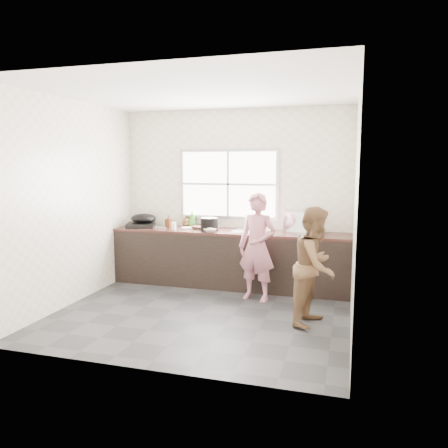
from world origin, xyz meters
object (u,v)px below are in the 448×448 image
(pot_lid_left, at_px, (151,227))
(bottle_brown_tall, at_px, (169,222))
(cutting_board, at_px, (205,227))
(black_pot, at_px, (209,224))
(person_side, at_px, (315,266))
(bowl_crabs, at_px, (265,232))
(bottle_brown_short, at_px, (187,221))
(pot_lid_right, at_px, (161,227))
(woman, at_px, (257,250))
(dish_rack, at_px, (300,222))
(bowl_mince, at_px, (210,230))
(wok, at_px, (144,218))
(bowl_held, at_px, (261,232))
(glass_jar, at_px, (174,226))
(burner, at_px, (141,225))
(plate_food, at_px, (188,228))
(bottle_green, at_px, (192,218))

(pot_lid_left, bearing_deg, bottle_brown_tall, 13.31)
(cutting_board, distance_m, black_pot, 0.24)
(person_side, height_order, bowl_crabs, person_side)
(bottle_brown_short, distance_m, pot_lid_right, 0.42)
(pot_lid_left, bearing_deg, cutting_board, 6.96)
(woman, height_order, dish_rack, woman)
(bowl_mince, relative_size, dish_rack, 0.45)
(bowl_crabs, bearing_deg, pot_lid_left, 172.72)
(wok, bearing_deg, bowl_held, -6.43)
(glass_jar, distance_m, dish_rack, 1.93)
(glass_jar, relative_size, pot_lid_left, 0.40)
(pot_lid_left, bearing_deg, glass_jar, -17.08)
(bottle_brown_tall, height_order, bottle_brown_short, bottle_brown_tall)
(woman, height_order, burner, woman)
(bowl_held, bearing_deg, bottle_brown_short, 161.43)
(plate_food, xyz_separation_m, bottle_green, (0.02, 0.17, 0.13))
(bottle_brown_tall, bearing_deg, plate_food, -7.59)
(black_pot, bearing_deg, pot_lid_left, 175.80)
(bottle_brown_tall, distance_m, wok, 0.41)
(woman, height_order, person_side, woman)
(cutting_board, distance_m, dish_rack, 1.51)
(glass_jar, bearing_deg, black_pot, 6.78)
(burner, bearing_deg, bowl_mince, -9.15)
(person_side, height_order, plate_food, person_side)
(plate_food, relative_size, bottle_brown_short, 1.20)
(bowl_held, xyz_separation_m, bottle_green, (-1.21, 0.44, 0.11))
(glass_jar, height_order, wok, wok)
(glass_jar, bearing_deg, bowl_mince, -9.39)
(black_pot, height_order, bottle_brown_short, black_pot)
(person_side, height_order, black_pot, person_side)
(glass_jar, xyz_separation_m, dish_rack, (1.92, 0.15, 0.11))
(bottle_brown_tall, distance_m, bottle_brown_short, 0.29)
(burner, bearing_deg, person_side, -23.58)
(wok, relative_size, pot_lid_right, 1.81)
(plate_food, height_order, bottle_brown_tall, bottle_brown_tall)
(bowl_held, distance_m, plate_food, 1.26)
(woman, distance_m, burner, 2.10)
(bottle_brown_short, relative_size, pot_lid_right, 0.75)
(black_pot, bearing_deg, bottle_brown_tall, 169.09)
(plate_food, xyz_separation_m, bottle_brown_tall, (-0.34, 0.05, 0.08))
(bottle_brown_tall, xyz_separation_m, glass_jar, (0.18, -0.21, -0.03))
(bowl_mince, relative_size, burner, 0.46)
(bowl_held, distance_m, bottle_brown_short, 1.38)
(woman, relative_size, dish_rack, 3.20)
(bowl_mince, xyz_separation_m, black_pot, (-0.07, 0.17, 0.07))
(woman, height_order, bottle_brown_tall, woman)
(bowl_crabs, bearing_deg, plate_food, 168.36)
(plate_food, bearing_deg, pot_lid_left, -178.04)
(cutting_board, xyz_separation_m, dish_rack, (1.51, -0.09, 0.14))
(plate_food, bearing_deg, bowl_held, -12.18)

